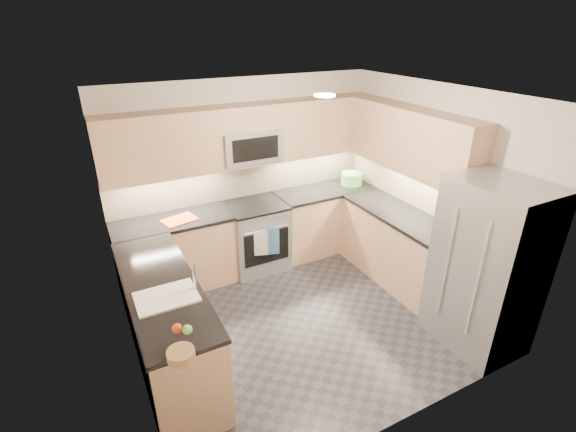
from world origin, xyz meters
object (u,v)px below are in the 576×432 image
object	(u,v)px
refrigerator	(487,267)
utensil_bowl	(352,179)
gas_range	(257,237)
microwave	(249,145)
fruit_basket	(181,355)
cutting_board	(179,220)

from	to	relation	value
refrigerator	utensil_bowl	xyz separation A→B (m)	(0.09, 2.44, 0.13)
gas_range	utensil_bowl	distance (m)	1.64
gas_range	microwave	size ratio (longest dim) A/B	1.20
microwave	fruit_basket	size ratio (longest dim) A/B	3.80
gas_range	microwave	distance (m)	1.25
utensil_bowl	fruit_basket	xyz separation A→B (m)	(-3.11, -2.31, -0.05)
utensil_bowl	fruit_basket	world-z (taller)	utensil_bowl
microwave	utensil_bowl	bearing A→B (deg)	-4.04
utensil_bowl	refrigerator	bearing A→B (deg)	-92.09
refrigerator	fruit_basket	size ratio (longest dim) A/B	8.99
microwave	refrigerator	size ratio (longest dim) A/B	0.42
cutting_board	fruit_basket	xyz separation A→B (m)	(-0.56, -2.26, 0.03)
microwave	cutting_board	world-z (taller)	microwave
microwave	gas_range	bearing A→B (deg)	-90.00
gas_range	refrigerator	size ratio (longest dim) A/B	0.51
gas_range	fruit_basket	distance (m)	2.83
microwave	utensil_bowl	world-z (taller)	microwave
microwave	cutting_board	size ratio (longest dim) A/B	1.95
refrigerator	cutting_board	distance (m)	3.43
microwave	fruit_basket	bearing A→B (deg)	-122.98
utensil_bowl	cutting_board	world-z (taller)	utensil_bowl
microwave	refrigerator	distance (m)	3.04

